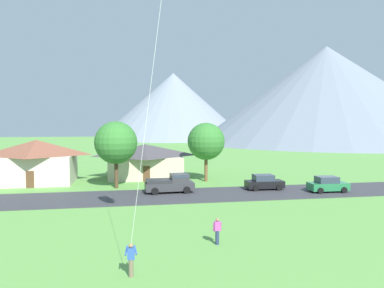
# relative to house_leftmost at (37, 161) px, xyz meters

# --- Properties ---
(road_strip) EXTENTS (160.00, 7.59, 0.08)m
(road_strip) POSITION_rel_house_leftmost_xyz_m (16.93, -10.83, -2.79)
(road_strip) COLOR #38383D
(road_strip) RESTS_ON ground
(mountain_far_west_ridge) EXTENTS (70.71, 70.71, 26.95)m
(mountain_far_west_ridge) POSITION_rel_house_leftmost_xyz_m (79.69, 106.06, 10.64)
(mountain_far_west_ridge) COLOR gray
(mountain_far_west_ridge) RESTS_ON ground
(mountain_east_ridge) EXTENTS (70.47, 70.47, 31.15)m
(mountain_east_ridge) POSITION_rel_house_leftmost_xyz_m (32.28, 121.99, 12.74)
(mountain_east_ridge) COLOR gray
(mountain_east_ridge) RESTS_ON ground
(mountain_central_ridge) EXTENTS (99.57, 99.57, 36.79)m
(mountain_central_ridge) POSITION_rel_house_leftmost_xyz_m (85.88, 79.48, 15.56)
(mountain_central_ridge) COLOR slate
(mountain_central_ridge) RESTS_ON ground
(house_leftmost) EXTENTS (9.59, 7.15, 5.47)m
(house_leftmost) POSITION_rel_house_leftmost_xyz_m (0.00, 0.00, 0.00)
(house_leftmost) COLOR beige
(house_leftmost) RESTS_ON ground
(house_left_center) EXTENTS (10.62, 8.55, 4.63)m
(house_left_center) POSITION_rel_house_leftmost_xyz_m (13.60, 2.85, -0.43)
(house_left_center) COLOR beige
(house_left_center) RESTS_ON ground
(tree_near_left) EXTENTS (4.82, 4.82, 7.62)m
(tree_near_left) POSITION_rel_house_leftmost_xyz_m (21.23, -2.18, 2.36)
(tree_near_left) COLOR brown
(tree_near_left) RESTS_ON ground
(tree_center) EXTENTS (4.93, 4.93, 7.78)m
(tree_center) POSITION_rel_house_leftmost_xyz_m (9.92, -5.16, 2.46)
(tree_center) COLOR #4C3823
(tree_center) RESTS_ON ground
(parked_car_black_west_end) EXTENTS (4.22, 2.11, 1.68)m
(parked_car_black_west_end) POSITION_rel_house_leftmost_xyz_m (26.41, -9.29, -1.97)
(parked_car_black_west_end) COLOR black
(parked_car_black_west_end) RESTS_ON road_strip
(parked_car_green_mid_west) EXTENTS (4.25, 2.18, 1.68)m
(parked_car_green_mid_west) POSITION_rel_house_leftmost_xyz_m (32.72, -11.81, -1.97)
(parked_car_green_mid_west) COLOR #237042
(parked_car_green_mid_west) RESTS_ON road_strip
(pickup_truck_charcoal_west_side) EXTENTS (5.29, 2.52, 1.99)m
(pickup_truck_charcoal_west_side) POSITION_rel_house_leftmost_xyz_m (15.81, -9.19, -1.77)
(pickup_truck_charcoal_west_side) COLOR #333338
(pickup_truck_charcoal_west_side) RESTS_ON road_strip
(watcher_person) EXTENTS (0.56, 0.24, 1.68)m
(watcher_person) POSITION_rel_house_leftmost_xyz_m (16.77, -26.00, -1.96)
(watcher_person) COLOR navy
(watcher_person) RESTS_ON ground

